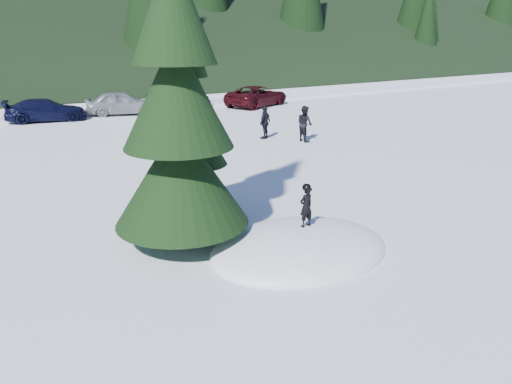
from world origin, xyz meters
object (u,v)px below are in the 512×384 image
spruce_short (194,144)px  car_4 (122,103)px  child_skier (306,207)px  car_6 (257,96)px  adult_0 (305,124)px  car_5 (178,98)px  spruce_tall (177,108)px  car_3 (46,110)px  adult_1 (265,122)px

spruce_short → car_4: (3.48, 18.40, -1.38)m
spruce_short → child_skier: 3.54m
car_4 → car_6: bearing=-80.2°
adult_0 → car_5: size_ratio=0.42×
car_6 → car_5: bearing=47.4°
spruce_tall → spruce_short: (1.00, 1.40, -1.22)m
car_4 → car_5: size_ratio=1.06×
spruce_tall → car_6: spruce_tall is taller
child_skier → spruce_tall: bearing=-36.5°
car_3 → car_4: bearing=-81.0°
adult_0 → car_6: 11.39m
child_skier → adult_0: 11.82m
adult_0 → adult_1: adult_0 is taller
spruce_tall → child_skier: size_ratio=8.59×
adult_0 → spruce_tall: bearing=129.7°
spruce_tall → car_3: size_ratio=1.97×
adult_0 → car_6: adult_0 is taller
spruce_tall → spruce_short: size_ratio=1.60×
car_6 → car_4: bearing=60.7°
adult_0 → car_3: bearing=38.2°
car_4 → spruce_tall: bearing=-175.5°
child_skier → car_4: child_skier is taller
child_skier → car_6: 22.97m
spruce_tall → car_6: size_ratio=1.76×
adult_0 → car_6: (3.90, 10.70, -0.15)m
spruce_short → car_3: (-0.91, 18.41, -1.47)m
car_3 → car_5: car_5 is taller
child_skier → car_5: 22.89m
adult_1 → car_5: bearing=-121.4°
child_skier → car_6: child_skier is taller
spruce_short → car_3: size_ratio=1.23×
spruce_short → car_3: 18.50m
spruce_short → child_skier: bearing=-63.3°
car_5 → spruce_tall: bearing=159.3°
spruce_tall → car_6: 23.10m
car_3 → car_5: bearing=-76.0°
car_3 → car_5: 8.39m
car_3 → spruce_short: bearing=-167.9°
child_skier → car_5: size_ratio=0.25×
spruce_short → adult_0: spruce_short is taller
adult_1 → car_6: 10.62m
adult_1 → car_5: adult_1 is taller
spruce_short → car_4: spruce_short is taller
child_skier → adult_1: 12.36m
spruce_tall → spruce_short: bearing=54.5°
spruce_short → car_5: size_ratio=1.35×
spruce_tall → car_6: (13.40, 18.63, -2.64)m
adult_0 → car_4: adult_0 is taller
child_skier → car_3: (-2.41, 21.41, -0.35)m
car_4 → car_3: bearing=107.0°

